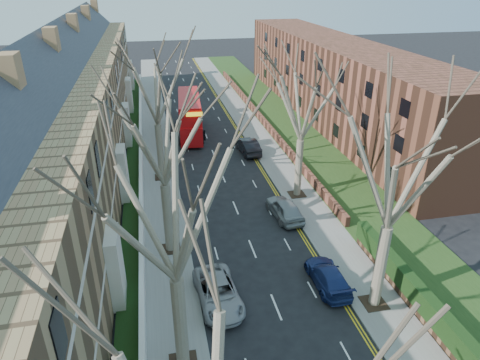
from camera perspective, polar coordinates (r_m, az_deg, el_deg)
pavement_left at (r=51.54m, az=-11.21°, el=5.47°), size 3.00×102.00×0.12m
pavement_right at (r=52.94m, az=1.92°, el=6.51°), size 3.00×102.00×0.12m
terrace_left at (r=42.89m, az=-21.81°, el=7.64°), size 9.70×78.00×13.60m
flats_right at (r=58.86m, az=12.22°, el=12.95°), size 13.97×54.00×10.00m
front_wall_left at (r=43.92m, az=-13.08°, el=2.39°), size 0.30×78.00×1.00m
grass_verge_right at (r=54.11m, az=6.59°, el=6.89°), size 6.00×102.00×0.06m
tree_left_mid at (r=17.45m, az=-9.33°, el=-2.25°), size 10.50×10.50×14.71m
tree_left_far at (r=26.80m, az=-10.63°, el=7.12°), size 10.15×10.15×14.22m
tree_left_dist at (r=38.30m, az=-11.44°, el=13.21°), size 10.50×10.50×14.71m
tree_right_mid at (r=22.56m, az=20.55°, el=3.08°), size 10.50×10.50×14.71m
tree_right_far at (r=34.61m, az=8.48°, el=11.56°), size 10.15×10.15×14.22m
double_decker_bus at (r=51.71m, az=-6.70°, el=8.41°), size 3.35×11.00×4.54m
car_left_far at (r=26.08m, az=-2.93°, el=-14.75°), size 2.68×5.22×1.41m
car_right_near at (r=27.82m, az=11.64°, el=-12.46°), size 1.85×4.55×1.32m
car_right_mid at (r=34.23m, az=5.99°, el=-3.80°), size 2.31×4.75×1.56m
car_right_far at (r=46.29m, az=1.05°, el=4.57°), size 2.07×4.97×1.60m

